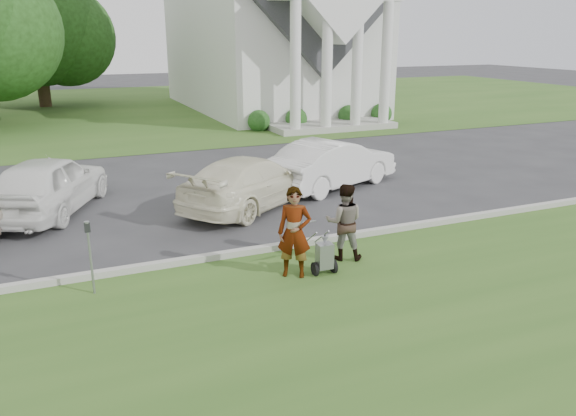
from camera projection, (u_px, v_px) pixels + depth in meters
ground at (273, 261)px, 11.69m from camera, size 120.00×120.00×0.00m
grass_strip at (342, 327)px, 9.05m from camera, size 80.00×7.00×0.01m
church_lawn at (115, 109)px, 35.39m from camera, size 80.00×30.00×0.01m
curb at (264, 249)px, 12.15m from camera, size 80.00×0.18×0.15m
church at (269, 9)px, 33.60m from camera, size 9.19×19.00×24.10m
tree_back at (36, 31)px, 35.11m from camera, size 9.61×7.60×8.89m
striping_cart at (324, 256)px, 10.96m from camera, size 0.48×0.94×0.86m
person_left at (294, 233)px, 10.71m from camera, size 0.78×0.70×1.78m
person_right at (344, 223)px, 11.58m from camera, size 0.97×0.89×1.62m
parking_meter_near at (90, 249)px, 9.96m from camera, size 0.10×0.09×1.39m
car_b at (48, 184)px, 14.66m from camera, size 3.59×4.92×1.56m
car_c at (251, 182)px, 15.22m from camera, size 5.01×4.32×1.38m
car_d at (333, 163)px, 17.17m from camera, size 4.75×3.12×1.48m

